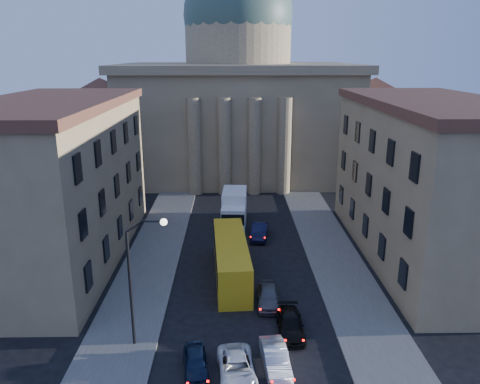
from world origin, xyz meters
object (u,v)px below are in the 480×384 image
object	(u,v)px
car_left_near	(195,362)
car_right_near	(275,359)
street_lamp	(138,272)
city_bus	(231,258)
box_truck	(234,209)

from	to	relation	value
car_left_near	car_right_near	xyz separation A→B (m)	(4.83, 0.16, 0.06)
street_lamp	car_right_near	world-z (taller)	street_lamp
street_lamp	car_left_near	distance (m)	6.53
city_bus	box_truck	xyz separation A→B (m)	(0.34, 13.03, -0.02)
car_right_near	city_bus	xyz separation A→B (m)	(-2.68, 12.33, 1.07)
car_left_near	car_right_near	distance (m)	4.83
street_lamp	car_right_near	bearing A→B (deg)	-16.56
car_right_near	box_truck	size ratio (longest dim) A/B	0.61
car_left_near	city_bus	xyz separation A→B (m)	(2.15, 12.49, 1.13)
car_left_near	city_bus	bearing A→B (deg)	72.48
car_left_near	box_truck	distance (m)	25.66
street_lamp	car_left_near	bearing A→B (deg)	-36.17
car_left_near	city_bus	distance (m)	12.72
car_left_near	city_bus	world-z (taller)	city_bus
street_lamp	box_truck	world-z (taller)	street_lamp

